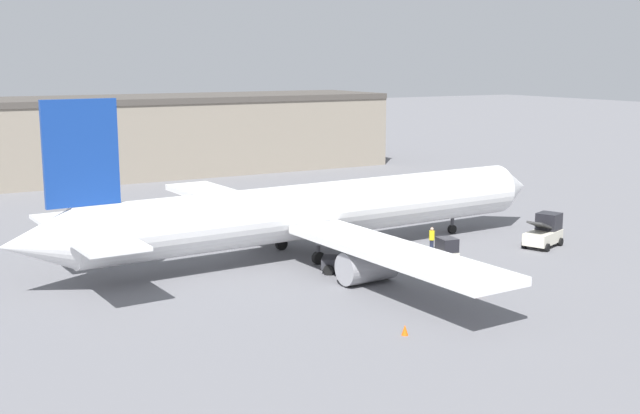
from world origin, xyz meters
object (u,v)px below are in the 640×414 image
object	(u,v)px
ground_crew_worker	(432,239)
baggage_tug	(352,259)
belt_loader_truck	(545,232)
safety_cone_far	(405,330)
safety_cone_near	(478,292)
airplane	(308,212)
pushback_tug	(440,253)

from	to	relation	value
ground_crew_worker	baggage_tug	bearing A→B (deg)	-57.07
belt_loader_truck	safety_cone_far	size ratio (longest dim) A/B	7.09
safety_cone_far	safety_cone_near	bearing A→B (deg)	23.93
safety_cone_near	safety_cone_far	xyz separation A→B (m)	(-7.82, -3.47, 0.00)
airplane	belt_loader_truck	world-z (taller)	airplane
baggage_tug	safety_cone_far	bearing A→B (deg)	-73.94
belt_loader_truck	pushback_tug	distance (m)	10.53
safety_cone_far	airplane	bearing A→B (deg)	77.65
belt_loader_truck	baggage_tug	bearing A→B (deg)	155.95
pushback_tug	safety_cone_near	world-z (taller)	pushback_tug
baggage_tug	safety_cone_far	distance (m)	12.61
belt_loader_truck	safety_cone_near	xyz separation A→B (m)	(-13.00, -7.70, -0.86)
airplane	baggage_tug	world-z (taller)	airplane
baggage_tug	belt_loader_truck	xyz separation A→B (m)	(16.70, -0.72, 0.24)
baggage_tug	safety_cone_near	distance (m)	9.23
airplane	safety_cone_near	bearing A→B (deg)	-77.38
airplane	safety_cone_near	xyz separation A→B (m)	(4.01, -13.94, -2.92)
ground_crew_worker	safety_cone_near	distance (m)	11.55
airplane	pushback_tug	bearing A→B (deg)	-50.63
ground_crew_worker	belt_loader_truck	bearing A→B (deg)	89.41
safety_cone_far	ground_crew_worker	bearing A→B (deg)	48.65
ground_crew_worker	safety_cone_far	xyz separation A→B (m)	(-12.37, -14.06, -0.69)
baggage_tug	belt_loader_truck	world-z (taller)	belt_loader_truck
ground_crew_worker	safety_cone_far	bearing A→B (deg)	-23.09
airplane	safety_cone_near	distance (m)	14.80
belt_loader_truck	safety_cone_near	size ratio (longest dim) A/B	7.09
ground_crew_worker	belt_loader_truck	size ratio (longest dim) A/B	0.46
belt_loader_truck	pushback_tug	bearing A→B (deg)	162.74
pushback_tug	safety_cone_far	world-z (taller)	pushback_tug
pushback_tug	ground_crew_worker	bearing A→B (deg)	70.03
baggage_tug	pushback_tug	bearing A→B (deg)	21.42
ground_crew_worker	safety_cone_far	world-z (taller)	ground_crew_worker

